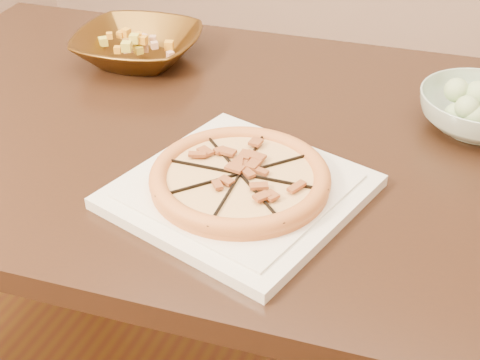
{
  "coord_description": "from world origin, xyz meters",
  "views": [
    {
      "loc": [
        0.22,
        -0.88,
        1.33
      ],
      "look_at": [
        -0.07,
        -0.15,
        0.78
      ],
      "focal_mm": 50.0,
      "sensor_mm": 36.0,
      "label": 1
    }
  ],
  "objects_px": {
    "dining_table": "(218,177)",
    "bronze_bowl": "(138,47)",
    "salad_bowl": "(480,111)",
    "plate": "(240,191)",
    "pizza": "(240,178)"
  },
  "relations": [
    {
      "from": "pizza",
      "to": "salad_bowl",
      "type": "relative_size",
      "value": 1.27
    },
    {
      "from": "dining_table",
      "to": "bronze_bowl",
      "type": "bearing_deg",
      "value": 143.86
    },
    {
      "from": "plate",
      "to": "pizza",
      "type": "xyz_separation_m",
      "value": [
        -0.0,
        0.0,
        0.02
      ]
    },
    {
      "from": "plate",
      "to": "salad_bowl",
      "type": "relative_size",
      "value": 1.88
    },
    {
      "from": "plate",
      "to": "salad_bowl",
      "type": "height_order",
      "value": "salad_bowl"
    },
    {
      "from": "bronze_bowl",
      "to": "salad_bowl",
      "type": "bearing_deg",
      "value": -2.22
    },
    {
      "from": "plate",
      "to": "salad_bowl",
      "type": "distance_m",
      "value": 0.45
    },
    {
      "from": "dining_table",
      "to": "plate",
      "type": "relative_size",
      "value": 3.6
    },
    {
      "from": "salad_bowl",
      "to": "pizza",
      "type": "bearing_deg",
      "value": -131.85
    },
    {
      "from": "pizza",
      "to": "bronze_bowl",
      "type": "xyz_separation_m",
      "value": [
        -0.37,
        0.36,
        -0.0
      ]
    },
    {
      "from": "dining_table",
      "to": "pizza",
      "type": "bearing_deg",
      "value": -57.38
    },
    {
      "from": "pizza",
      "to": "plate",
      "type": "bearing_deg",
      "value": -4.81
    },
    {
      "from": "dining_table",
      "to": "plate",
      "type": "height_order",
      "value": "plate"
    },
    {
      "from": "dining_table",
      "to": "salad_bowl",
      "type": "relative_size",
      "value": 6.78
    },
    {
      "from": "dining_table",
      "to": "salad_bowl",
      "type": "bearing_deg",
      "value": 21.02
    }
  ]
}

